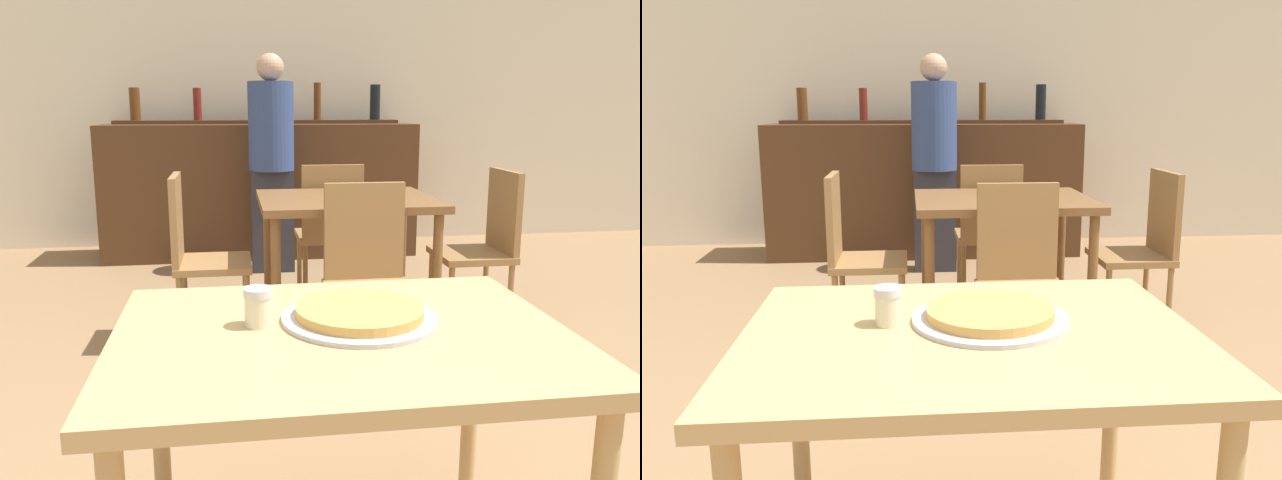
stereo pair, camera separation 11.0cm
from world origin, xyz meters
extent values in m
cube|color=silver|center=(0.00, 4.42, 1.40)|extent=(8.00, 0.05, 2.80)
cube|color=tan|center=(0.00, 0.00, 0.71)|extent=(1.07, 0.81, 0.04)
cylinder|color=tan|center=(-0.48, 0.35, 0.35)|extent=(0.05, 0.05, 0.69)
cylinder|color=tan|center=(0.48, 0.35, 0.35)|extent=(0.05, 0.05, 0.69)
cube|color=brown|center=(0.36, 1.89, 0.75)|extent=(0.94, 0.78, 0.04)
cylinder|color=brown|center=(-0.04, 1.57, 0.37)|extent=(0.05, 0.05, 0.73)
cylinder|color=brown|center=(0.77, 1.57, 0.37)|extent=(0.05, 0.05, 0.73)
cylinder|color=brown|center=(-0.04, 2.22, 0.37)|extent=(0.05, 0.05, 0.73)
cylinder|color=brown|center=(0.77, 2.22, 0.37)|extent=(0.05, 0.05, 0.73)
cube|color=#4C2D19|center=(0.00, 3.92, 0.55)|extent=(2.60, 0.56, 1.11)
cube|color=#4C2D19|center=(0.00, 4.06, 1.12)|extent=(2.39, 0.24, 0.03)
cylinder|color=#5B3314|center=(-1.02, 4.06, 1.27)|extent=(0.09, 0.09, 0.27)
cylinder|color=maroon|center=(-0.51, 4.06, 1.27)|extent=(0.07, 0.07, 0.27)
cylinder|color=black|center=(0.00, 4.06, 1.25)|extent=(0.09, 0.09, 0.23)
cylinder|color=#5B3314|center=(0.51, 4.06, 1.29)|extent=(0.06, 0.06, 0.31)
cylinder|color=black|center=(1.02, 4.06, 1.29)|extent=(0.09, 0.09, 0.30)
cube|color=olive|center=(0.36, 1.26, 0.43)|extent=(0.40, 0.40, 0.04)
cube|color=olive|center=(0.36, 1.44, 0.68)|extent=(0.38, 0.04, 0.46)
cylinder|color=olive|center=(0.19, 1.09, 0.21)|extent=(0.03, 0.03, 0.41)
cylinder|color=olive|center=(0.53, 1.09, 0.21)|extent=(0.03, 0.03, 0.41)
cylinder|color=olive|center=(0.19, 1.43, 0.21)|extent=(0.03, 0.03, 0.41)
cylinder|color=olive|center=(0.53, 1.43, 0.21)|extent=(0.03, 0.03, 0.41)
cube|color=olive|center=(0.36, 2.53, 0.43)|extent=(0.40, 0.40, 0.04)
cube|color=olive|center=(0.36, 2.35, 0.68)|extent=(0.38, 0.04, 0.46)
cylinder|color=olive|center=(0.53, 2.70, 0.21)|extent=(0.03, 0.03, 0.41)
cylinder|color=olive|center=(0.19, 2.70, 0.21)|extent=(0.03, 0.03, 0.41)
cylinder|color=olive|center=(0.53, 2.36, 0.21)|extent=(0.03, 0.03, 0.41)
cylinder|color=olive|center=(0.19, 2.36, 0.21)|extent=(0.03, 0.03, 0.41)
cube|color=olive|center=(-0.35, 1.89, 0.43)|extent=(0.40, 0.40, 0.04)
cube|color=olive|center=(-0.54, 1.89, 0.68)|extent=(0.04, 0.38, 0.46)
cylinder|color=olive|center=(-0.18, 1.72, 0.21)|extent=(0.03, 0.03, 0.41)
cylinder|color=olive|center=(-0.18, 2.06, 0.21)|extent=(0.03, 0.03, 0.41)
cylinder|color=olive|center=(-0.52, 1.72, 0.21)|extent=(0.03, 0.03, 0.41)
cylinder|color=olive|center=(-0.52, 2.06, 0.21)|extent=(0.03, 0.03, 0.41)
cube|color=olive|center=(1.08, 1.89, 0.43)|extent=(0.40, 0.40, 0.04)
cube|color=olive|center=(1.27, 1.89, 0.68)|extent=(0.04, 0.38, 0.46)
cylinder|color=olive|center=(0.91, 2.06, 0.21)|extent=(0.03, 0.03, 0.41)
cylinder|color=olive|center=(0.91, 1.72, 0.21)|extent=(0.03, 0.03, 0.41)
cylinder|color=olive|center=(1.25, 2.06, 0.21)|extent=(0.03, 0.03, 0.41)
cylinder|color=olive|center=(1.25, 1.72, 0.21)|extent=(0.03, 0.03, 0.41)
cylinder|color=#B7B7BC|center=(0.05, 0.06, 0.74)|extent=(0.39, 0.39, 0.01)
cylinder|color=gold|center=(0.05, 0.06, 0.76)|extent=(0.32, 0.32, 0.02)
cylinder|color=beige|center=(-0.19, 0.06, 0.77)|extent=(0.07, 0.07, 0.07)
cylinder|color=silver|center=(-0.19, 0.06, 0.82)|extent=(0.07, 0.07, 0.02)
cube|color=#2D2D38|center=(0.06, 3.34, 0.39)|extent=(0.32, 0.18, 0.78)
cylinder|color=#33477F|center=(0.06, 3.34, 1.11)|extent=(0.34, 0.34, 0.65)
sphere|color=tan|center=(0.06, 3.34, 1.53)|extent=(0.20, 0.20, 0.20)
camera|label=1|loc=(-0.25, -1.38, 1.25)|focal=35.00mm
camera|label=2|loc=(-0.14, -1.39, 1.25)|focal=35.00mm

